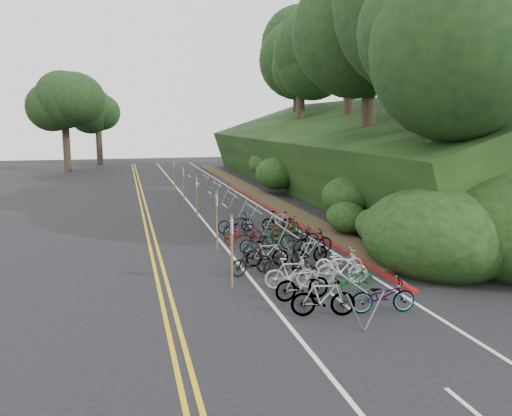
# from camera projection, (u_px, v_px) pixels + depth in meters

# --- Properties ---
(ground) EXTENTS (120.00, 120.00, 0.00)m
(ground) POSITION_uv_depth(u_px,v_px,m) (227.00, 288.00, 16.27)
(ground) COLOR black
(ground) RESTS_ON ground
(road_markings) EXTENTS (7.47, 80.00, 0.01)m
(road_markings) POSITION_uv_depth(u_px,v_px,m) (200.00, 226.00, 26.04)
(road_markings) COLOR gold
(road_markings) RESTS_ON ground
(red_curb) EXTENTS (0.25, 28.00, 0.10)m
(red_curb) POSITION_uv_depth(u_px,v_px,m) (282.00, 214.00, 29.12)
(red_curb) COLOR maroon
(red_curb) RESTS_ON ground
(embankment) EXTENTS (14.30, 48.14, 9.11)m
(embankment) POSITION_uv_depth(u_px,v_px,m) (346.00, 159.00, 37.22)
(embankment) COLOR black
(embankment) RESTS_ON ground
(tree_cluster) EXTENTS (31.84, 53.53, 17.29)m
(tree_cluster) POSITION_uv_depth(u_px,v_px,m) (294.00, 49.00, 37.85)
(tree_cluster) COLOR #2D2319
(tree_cluster) RESTS_ON ground
(bike_rack_front) EXTENTS (1.10, 3.00, 1.08)m
(bike_rack_front) POSITION_uv_depth(u_px,v_px,m) (343.00, 285.00, 14.20)
(bike_rack_front) COLOR gray
(bike_rack_front) RESTS_ON ground
(bike_racks_rest) EXTENTS (1.14, 23.00, 1.17)m
(bike_racks_rest) POSITION_uv_depth(u_px,v_px,m) (233.00, 199.00, 29.26)
(bike_racks_rest) COLOR gray
(bike_racks_rest) RESTS_ON ground
(signpost_near) EXTENTS (0.08, 0.40, 2.43)m
(signpost_near) POSITION_uv_depth(u_px,v_px,m) (232.00, 246.00, 16.15)
(signpost_near) COLOR brown
(signpost_near) RESTS_ON ground
(signposts_rest) EXTENTS (0.08, 18.40, 2.50)m
(signposts_rest) POSITION_uv_depth(u_px,v_px,m) (190.00, 189.00, 29.51)
(signposts_rest) COLOR brown
(signposts_rest) RESTS_ON ground
(bike_front) EXTENTS (0.88, 1.74, 1.01)m
(bike_front) POSITION_uv_depth(u_px,v_px,m) (252.00, 261.00, 17.65)
(bike_front) COLOR black
(bike_front) RESTS_ON ground
(bike_valet) EXTENTS (3.36, 13.20, 1.09)m
(bike_valet) POSITION_uv_depth(u_px,v_px,m) (291.00, 249.00, 19.30)
(bike_valet) COLOR slate
(bike_valet) RESTS_ON ground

